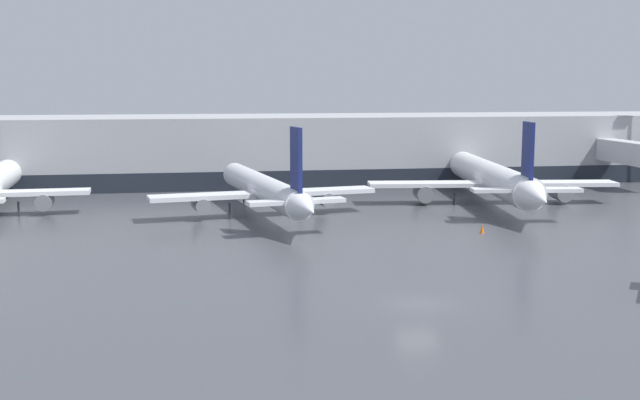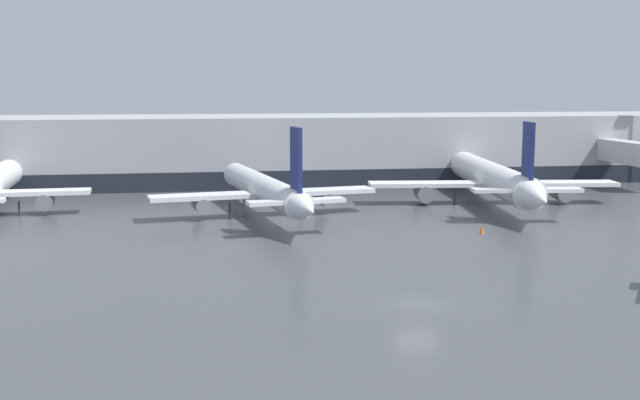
{
  "view_description": "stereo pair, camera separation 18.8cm",
  "coord_description": "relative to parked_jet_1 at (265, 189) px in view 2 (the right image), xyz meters",
  "views": [
    {
      "loc": [
        -13.54,
        -45.88,
        13.33
      ],
      "look_at": [
        -2.12,
        23.96,
        3.0
      ],
      "focal_mm": 45.0,
      "sensor_mm": 36.0,
      "label": 1
    },
    {
      "loc": [
        -13.35,
        -45.91,
        13.33
      ],
      "look_at": [
        -2.12,
        23.96,
        3.0
      ],
      "focal_mm": 45.0,
      "sensor_mm": 36.0,
      "label": 2
    }
  ],
  "objects": [
    {
      "name": "traffic_cone_0",
      "position": [
        18.47,
        -12.11,
        -2.4
      ],
      "size": [
        0.39,
        0.39,
        0.75
      ],
      "color": "orange",
      "rests_on": "ground_plane"
    },
    {
      "name": "ground_plane",
      "position": [
        6.19,
        -33.78,
        -2.78
      ],
      "size": [
        320.0,
        320.0,
        0.0
      ],
      "primitive_type": "plane",
      "color": "#424449"
    },
    {
      "name": "terminal_building",
      "position": [
        6.33,
        28.16,
        1.71
      ],
      "size": [
        160.0,
        26.94,
        9.0
      ],
      "color": "#9EA0A5",
      "rests_on": "ground_plane"
    },
    {
      "name": "parked_jet_1",
      "position": [
        0.0,
        0.0,
        0.0
      ],
      "size": [
        23.17,
        32.81,
        9.58
      ],
      "rotation": [
        0.0,
        0.0,
        1.73
      ],
      "color": "silver",
      "rests_on": "ground_plane"
    },
    {
      "name": "parked_jet_2",
      "position": [
        25.95,
        4.7,
        0.01
      ],
      "size": [
        27.88,
        37.84,
        9.71
      ],
      "rotation": [
        0.0,
        0.0,
        1.45
      ],
      "color": "white",
      "rests_on": "ground_plane"
    }
  ]
}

